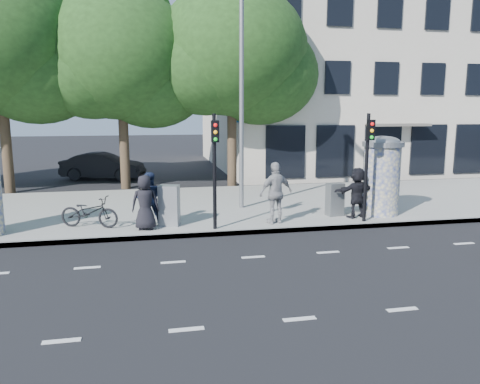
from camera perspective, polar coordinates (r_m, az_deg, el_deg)
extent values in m
plane|color=black|center=(10.59, 3.38, -10.23)|extent=(120.00, 120.00, 0.00)
cube|color=gray|center=(17.66, -2.89, -1.71)|extent=(40.00, 8.00, 0.15)
cube|color=slate|center=(13.87, -0.41, -4.97)|extent=(40.00, 0.10, 0.16)
cube|color=silver|center=(8.65, 7.26, -15.11)|extent=(32.00, 0.12, 0.01)
cube|color=silver|center=(11.87, 1.62, -7.94)|extent=(32.00, 0.12, 0.01)
cylinder|color=beige|center=(16.45, 16.84, 1.33)|extent=(1.20, 1.20, 2.30)
cylinder|color=slate|center=(16.32, 17.06, 5.60)|extent=(1.36, 1.36, 0.16)
ellipsoid|color=slate|center=(16.31, 17.08, 5.88)|extent=(1.10, 1.10, 0.38)
cylinder|color=black|center=(13.71, -3.12, 2.41)|extent=(0.11, 0.11, 3.40)
cube|color=black|center=(13.43, -3.06, 7.39)|extent=(0.22, 0.14, 0.62)
cylinder|color=black|center=(15.17, 15.14, 2.81)|extent=(0.11, 0.11, 3.40)
cube|color=black|center=(14.91, 15.66, 7.30)|extent=(0.22, 0.14, 0.62)
cylinder|color=slate|center=(16.65, 0.19, 11.70)|extent=(0.16, 0.16, 8.00)
cylinder|color=#38281C|center=(22.91, -26.64, 5.71)|extent=(0.44, 0.44, 4.73)
cylinder|color=#38281C|center=(22.36, -13.96, 5.99)|extent=(0.44, 0.44, 4.41)
ellipsoid|color=#1C3814|center=(22.44, -14.39, 15.90)|extent=(6.80, 6.80, 5.78)
cylinder|color=#38281C|center=(22.31, -0.99, 6.51)|extent=(0.44, 0.44, 4.59)
ellipsoid|color=#1C3814|center=(22.43, -1.03, 16.84)|extent=(7.00, 7.00, 5.95)
cube|color=beige|center=(33.08, 15.08, 13.74)|extent=(20.00, 15.00, 12.00)
cube|color=black|center=(26.51, 21.94, 4.84)|extent=(18.00, 0.10, 2.60)
cube|color=#59544C|center=(25.09, 18.73, 7.76)|extent=(3.20, 0.90, 0.12)
cube|color=#194C8C|center=(22.63, 1.45, 8.85)|extent=(1.60, 0.06, 0.30)
imported|color=black|center=(14.03, -11.49, -1.25)|extent=(0.83, 0.57, 1.64)
imported|color=#1D2848|center=(14.67, -11.04, -0.77)|extent=(0.85, 0.69, 1.63)
imported|color=#939396|center=(14.53, 4.40, -0.11)|extent=(1.26, 0.91, 1.93)
imported|color=black|center=(15.78, 14.10, -0.07)|extent=(1.62, 0.83, 1.66)
imported|color=black|center=(14.79, -17.90, -2.33)|extent=(1.20, 1.91, 0.95)
cube|color=gray|center=(14.44, -8.62, -1.64)|extent=(0.70, 0.59, 1.25)
cube|color=slate|center=(15.94, 11.49, -0.89)|extent=(0.57, 0.45, 1.10)
imported|color=black|center=(25.88, -16.36, 3.05)|extent=(2.58, 4.52, 1.41)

